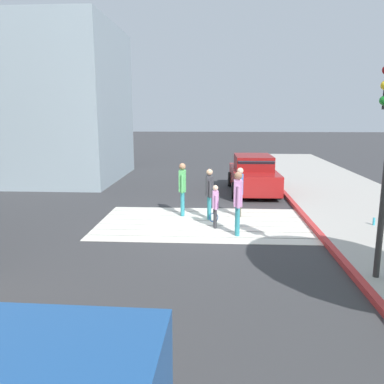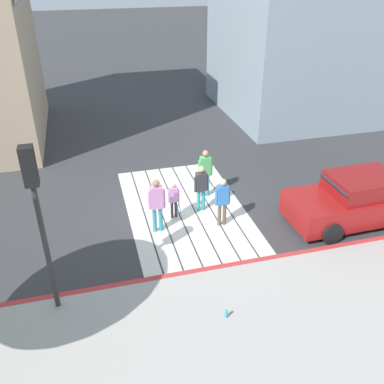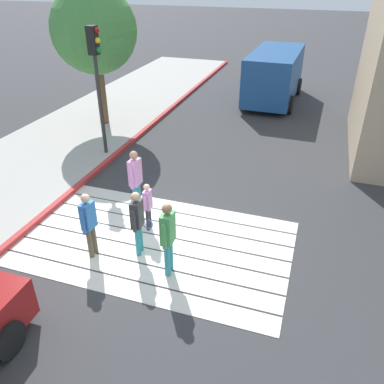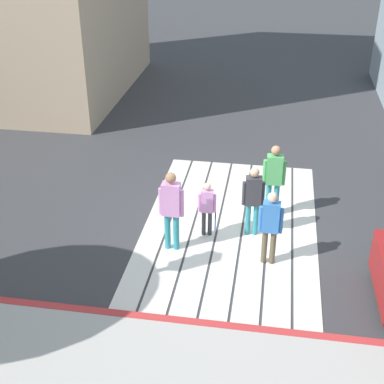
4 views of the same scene
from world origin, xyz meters
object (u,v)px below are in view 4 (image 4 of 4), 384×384
at_px(pedestrian_adult_lead, 253,197).
at_px(pedestrian_child_with_racket, 207,206).
at_px(pedestrian_adult_side, 274,176).
at_px(pedestrian_teen_behind, 271,223).
at_px(pedestrian_adult_trailing, 171,206).

xyz_separation_m(pedestrian_adult_lead, pedestrian_child_with_racket, (-0.19, 0.95, -0.22)).
bearing_deg(pedestrian_adult_lead, pedestrian_adult_side, -24.48).
height_order(pedestrian_adult_lead, pedestrian_teen_behind, pedestrian_adult_lead).
bearing_deg(pedestrian_adult_side, pedestrian_adult_trailing, 130.12).
xyz_separation_m(pedestrian_adult_side, pedestrian_teen_behind, (-1.87, 0.01, -0.08)).
relative_size(pedestrian_adult_trailing, pedestrian_child_with_racket, 1.39).
xyz_separation_m(pedestrian_adult_trailing, pedestrian_child_with_racket, (0.62, -0.66, -0.31)).
bearing_deg(pedestrian_teen_behind, pedestrian_child_with_racket, 59.36).
distance_m(pedestrian_adult_lead, pedestrian_teen_behind, 1.06).
relative_size(pedestrian_adult_lead, pedestrian_teen_behind, 1.00).
bearing_deg(pedestrian_adult_lead, pedestrian_adult_trailing, 116.62).
relative_size(pedestrian_adult_trailing, pedestrian_adult_side, 1.02).
bearing_deg(pedestrian_child_with_racket, pedestrian_adult_side, -51.53).
xyz_separation_m(pedestrian_adult_trailing, pedestrian_adult_side, (1.69, -2.00, -0.02)).
relative_size(pedestrian_adult_lead, pedestrian_adult_side, 0.93).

